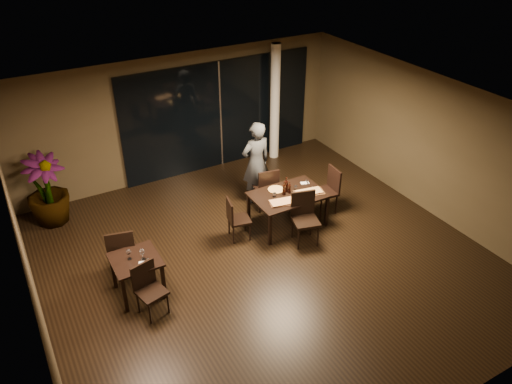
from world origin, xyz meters
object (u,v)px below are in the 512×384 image
object	(u,v)px
side_table	(136,265)
bottle_b	(290,188)
chair_main_far	(267,187)
chair_main_near	(304,215)
chair_main_right	(329,188)
diner	(256,163)
chair_main_left	(235,217)
potted_plant	(47,190)
chair_side_far	(121,250)
chair_side_near	(148,286)
bottle_c	(286,185)
main_table	(288,197)
bottle_a	(284,188)

from	to	relation	value
side_table	bottle_b	distance (m)	3.49
chair_main_far	chair_main_near	size ratio (longest dim) A/B	0.96
chair_main_right	diner	world-z (taller)	diner
chair_main_left	potted_plant	bearing A→B (deg)	63.56
chair_main_far	bottle_b	world-z (taller)	chair_main_far
chair_side_far	chair_side_near	distance (m)	1.08
potted_plant	chair_main_far	bearing A→B (deg)	-23.39
chair_main_far	chair_side_near	size ratio (longest dim) A/B	1.08
chair_main_right	chair_side_near	distance (m)	4.55
side_table	bottle_b	bearing A→B (deg)	8.63
chair_main_left	diner	size ratio (longest dim) A/B	0.47
chair_main_far	bottle_c	bearing A→B (deg)	109.00
chair_side_far	bottle_b	xyz separation A→B (m)	(3.54, -0.04, 0.29)
main_table	potted_plant	size ratio (longest dim) A/B	0.96
chair_main_near	potted_plant	bearing A→B (deg)	158.96
chair_main_far	side_table	bearing A→B (deg)	30.56
main_table	bottle_b	bearing A→B (deg)	26.90
main_table	chair_side_near	world-z (taller)	chair_side_near
diner	bottle_c	distance (m)	1.07
chair_main_left	potted_plant	xyz separation A→B (m)	(-3.13, 2.46, 0.27)
chair_main_far	chair_side_near	bearing A→B (deg)	38.10
side_table	chair_main_far	distance (m)	3.54
chair_main_near	bottle_c	xyz separation A→B (m)	(0.02, 0.72, 0.32)
chair_main_near	chair_main_right	distance (m)	1.24
main_table	chair_side_far	distance (m)	3.49
side_table	bottle_a	distance (m)	3.37
chair_main_near	bottle_a	size ratio (longest dim) A/B	3.49
main_table	bottle_b	distance (m)	0.21
main_table	bottle_a	world-z (taller)	bottle_a
diner	chair_side_near	bearing A→B (deg)	31.57
chair_main_far	chair_main_right	size ratio (longest dim) A/B	0.99
potted_plant	bottle_a	bearing A→B (deg)	-30.96
main_table	bottle_c	bearing A→B (deg)	80.86
chair_side_near	bottle_c	world-z (taller)	bottle_c
bottle_b	potted_plant	bearing A→B (deg)	149.80
side_table	chair_main_far	world-z (taller)	chair_main_far
bottle_a	bottle_b	distance (m)	0.13
chair_main_right	potted_plant	xyz separation A→B (m)	(-5.37, 2.54, 0.21)
bottle_a	bottle_b	size ratio (longest dim) A/B	1.19
side_table	chair_main_near	xyz separation A→B (m)	(3.40, -0.11, -0.03)
main_table	bottle_b	xyz separation A→B (m)	(0.05, 0.02, 0.20)
chair_main_far	chair_main_left	bearing A→B (deg)	39.98
chair_main_near	potted_plant	size ratio (longest dim) A/B	0.68
chair_side_far	bottle_b	world-z (taller)	chair_side_far
chair_side_near	diner	bearing A→B (deg)	19.87
main_table	potted_plant	xyz separation A→B (m)	(-4.31, 2.56, 0.10)
diner	side_table	bearing A→B (deg)	24.72
chair_side_near	chair_main_left	bearing A→B (deg)	13.09
chair_main_left	potted_plant	size ratio (longest dim) A/B	0.58
bottle_b	bottle_a	bearing A→B (deg)	179.73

